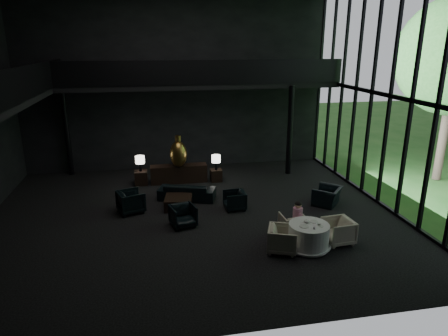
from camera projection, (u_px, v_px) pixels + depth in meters
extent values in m
cube|color=black|center=(195.00, 216.00, 13.86)|extent=(14.00, 12.00, 0.02)
cube|color=black|center=(177.00, 83.00, 18.28)|extent=(14.00, 0.04, 8.00)
cube|color=black|center=(229.00, 148.00, 7.03)|extent=(14.00, 0.04, 8.00)
cube|color=black|center=(202.00, 85.00, 17.52)|extent=(12.00, 2.00, 0.25)
cube|color=black|center=(20.00, 85.00, 11.59)|extent=(0.06, 12.00, 1.00)
cube|color=black|center=(205.00, 72.00, 16.40)|extent=(12.00, 0.06, 1.00)
cylinder|color=black|center=(67.00, 131.00, 17.71)|extent=(0.24, 0.24, 4.00)
cylinder|color=black|center=(290.00, 131.00, 17.85)|extent=(0.24, 0.24, 4.00)
cylinder|color=#382D23|center=(445.00, 124.00, 16.94)|extent=(0.36, 0.36, 4.90)
cube|color=black|center=(179.00, 174.00, 17.16)|extent=(2.40, 0.55, 0.76)
ellipsoid|color=#996426|center=(178.00, 154.00, 16.69)|extent=(0.72, 0.72, 1.11)
cylinder|color=#996426|center=(178.00, 138.00, 16.49)|extent=(0.25, 0.25, 0.22)
cube|color=black|center=(141.00, 178.00, 16.92)|extent=(0.54, 0.54, 0.59)
cylinder|color=black|center=(140.00, 167.00, 16.80)|extent=(0.12, 0.12, 0.34)
cylinder|color=white|center=(140.00, 160.00, 16.70)|extent=(0.39, 0.39, 0.31)
cube|color=black|center=(216.00, 175.00, 17.33)|extent=(0.48, 0.48, 0.52)
cylinder|color=black|center=(216.00, 166.00, 17.18)|extent=(0.12, 0.12, 0.34)
cylinder|color=white|center=(216.00, 159.00, 17.09)|extent=(0.39, 0.39, 0.31)
imported|color=black|center=(187.00, 188.00, 15.29)|extent=(2.31, 1.31, 0.87)
imported|color=black|center=(131.00, 199.00, 14.09)|extent=(1.15, 1.19, 0.97)
imported|color=black|center=(235.00, 200.00, 14.37)|extent=(0.68, 0.72, 0.72)
imported|color=black|center=(183.00, 215.00, 13.04)|extent=(0.93, 0.90, 0.80)
imported|color=black|center=(327.00, 194.00, 14.77)|extent=(1.13, 1.16, 0.86)
cube|color=black|center=(178.00, 203.00, 14.50)|extent=(1.10, 1.10, 0.43)
cylinder|color=white|center=(308.00, 236.00, 11.64)|extent=(1.18, 1.18, 0.75)
cone|color=white|center=(308.00, 246.00, 11.74)|extent=(1.33, 1.33, 0.10)
imported|color=#BBB8A5|center=(292.00, 223.00, 12.52)|extent=(0.69, 0.65, 0.69)
imported|color=#A6A290|center=(338.00, 229.00, 11.92)|extent=(0.88, 0.93, 0.89)
imported|color=beige|center=(283.00, 237.00, 11.42)|extent=(1.07, 1.10, 0.89)
cylinder|color=#EEB1C2|center=(298.00, 214.00, 12.42)|extent=(0.30, 0.30, 0.43)
sphere|color=#D8A884|center=(298.00, 205.00, 12.32)|extent=(0.21, 0.21, 0.21)
ellipsoid|color=black|center=(298.00, 204.00, 12.32)|extent=(0.23, 0.23, 0.15)
cylinder|color=white|center=(304.00, 226.00, 11.39)|extent=(0.27, 0.27, 0.02)
cylinder|color=white|center=(314.00, 222.00, 11.69)|extent=(0.31, 0.31, 0.02)
cylinder|color=white|center=(321.00, 226.00, 11.41)|extent=(0.19, 0.19, 0.01)
cylinder|color=white|center=(319.00, 224.00, 11.45)|extent=(0.11, 0.11, 0.07)
ellipsoid|color=white|center=(307.00, 221.00, 11.63)|extent=(0.17, 0.17, 0.09)
cylinder|color=#99999E|center=(314.00, 228.00, 11.22)|extent=(0.07, 0.07, 0.07)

